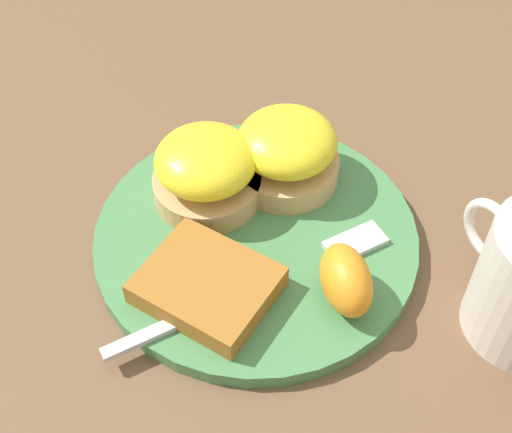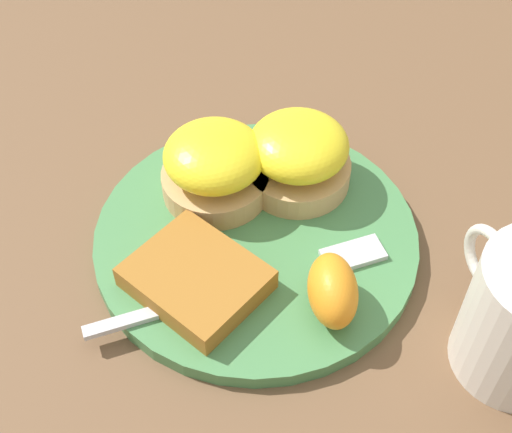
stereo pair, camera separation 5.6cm
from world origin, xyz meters
name	(u,v)px [view 1 (the left image)]	position (x,y,z in m)	size (l,w,h in m)	color
ground_plane	(256,244)	(0.00, 0.00, 0.00)	(1.10, 1.10, 0.00)	brown
plate	(256,238)	(0.00, 0.00, 0.01)	(0.26, 0.26, 0.01)	#47844C
sandwich_benedict_left	(287,152)	(0.04, -0.05, 0.04)	(0.09, 0.09, 0.06)	tan
sandwich_benedict_right	(206,171)	(0.06, 0.01, 0.04)	(0.09, 0.09, 0.06)	tan
hashbrown_patty	(207,285)	(-0.03, 0.06, 0.02)	(0.09, 0.08, 0.02)	#A16625
orange_wedge	(346,280)	(-0.09, -0.02, 0.04)	(0.06, 0.04, 0.04)	orange
fork	(270,281)	(-0.05, 0.02, 0.02)	(0.03, 0.24, 0.00)	silver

